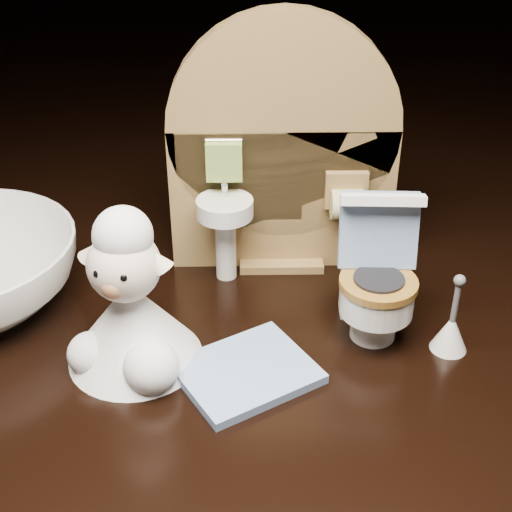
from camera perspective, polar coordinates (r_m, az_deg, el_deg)
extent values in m
cube|color=black|center=(0.42, 2.27, -10.84)|extent=(2.50, 2.50, 0.10)
cube|color=olive|center=(0.42, 2.09, 4.75)|extent=(0.13, 0.02, 0.09)
cylinder|color=olive|center=(0.40, 2.21, 10.24)|extent=(0.13, 0.02, 0.13)
cube|color=olive|center=(0.44, 1.99, 0.01)|extent=(0.05, 0.04, 0.01)
cylinder|color=white|center=(0.41, -2.43, 0.98)|extent=(0.01, 0.01, 0.04)
cylinder|color=white|center=(0.40, -2.52, 3.87)|extent=(0.03, 0.03, 0.01)
cylinder|color=silver|center=(0.40, -2.53, 5.73)|extent=(0.00, 0.00, 0.01)
cube|color=#83AB45|center=(0.40, -2.58, 7.55)|extent=(0.02, 0.01, 0.02)
cube|color=olive|center=(0.41, 7.24, 5.25)|extent=(0.02, 0.01, 0.02)
cylinder|color=#D4CB85|center=(0.41, 7.29, 4.11)|extent=(0.02, 0.02, 0.02)
cylinder|color=white|center=(0.38, 9.37, -5.21)|extent=(0.02, 0.02, 0.02)
cylinder|color=white|center=(0.36, 9.65, -3.38)|extent=(0.04, 0.04, 0.02)
cylinder|color=brown|center=(0.36, 9.78, -2.16)|extent=(0.04, 0.04, 0.00)
cube|color=white|center=(0.38, 9.22, -1.62)|extent=(0.03, 0.02, 0.05)
cube|color=#7795BF|center=(0.36, 9.77, 2.04)|extent=(0.04, 0.02, 0.04)
cube|color=white|center=(0.35, 10.13, 4.45)|extent=(0.04, 0.01, 0.01)
cylinder|color=#86AA1D|center=(0.37, 10.95, 2.17)|extent=(0.01, 0.01, 0.01)
cube|color=#7795BF|center=(0.35, -0.78, -9.26)|extent=(0.08, 0.08, 0.00)
cone|color=white|center=(0.38, 15.29, -5.90)|extent=(0.02, 0.02, 0.02)
cylinder|color=#59595B|center=(0.36, 15.70, -3.56)|extent=(0.00, 0.00, 0.02)
sphere|color=#59595B|center=(0.36, 15.99, -1.90)|extent=(0.01, 0.01, 0.01)
cone|color=white|center=(0.35, -9.86, -5.15)|extent=(0.07, 0.07, 0.04)
sphere|color=white|center=(0.34, -8.38, -8.77)|extent=(0.03, 0.03, 0.03)
sphere|color=white|center=(0.36, -13.13, -7.64)|extent=(0.02, 0.02, 0.02)
sphere|color=#FDE5CF|center=(0.33, -10.52, -0.74)|extent=(0.03, 0.03, 0.03)
sphere|color=#B87A4F|center=(0.33, -11.29, -2.36)|extent=(0.01, 0.01, 0.01)
sphere|color=white|center=(0.33, -10.61, 1.61)|extent=(0.03, 0.03, 0.03)
cone|color=#FDE5CF|center=(0.34, -12.88, 0.43)|extent=(0.02, 0.01, 0.02)
cone|color=#FDE5CF|center=(0.33, -7.93, -0.23)|extent=(0.02, 0.01, 0.02)
sphere|color=black|center=(0.32, -12.52, -1.38)|extent=(0.00, 0.00, 0.00)
sphere|color=black|center=(0.32, -10.52, -1.67)|extent=(0.00, 0.00, 0.00)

